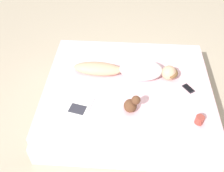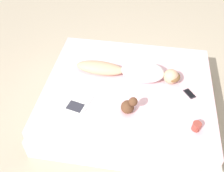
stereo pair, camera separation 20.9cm
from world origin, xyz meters
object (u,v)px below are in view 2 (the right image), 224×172
Objects in this scene: person at (134,71)px; coffee_mug at (197,126)px; cell_phone at (190,94)px; open_magazine at (79,101)px.

person is 10.70× the size of coffee_mug.
person is 7.72× the size of cell_phone.
coffee_mug is at bearing 48.33° from person.
person is 1.02m from coffee_mug.
coffee_mug is 0.52m from cell_phone.
person is 2.86× the size of open_magazine.
coffee_mug is at bearing 94.65° from open_magazine.
open_magazine and cell_phone have the same top height.
coffee_mug reaches higher than open_magazine.
coffee_mug is at bearing 59.73° from cell_phone.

